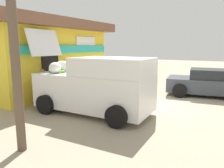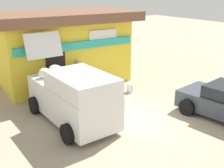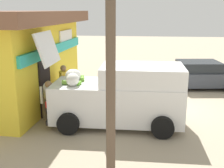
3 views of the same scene
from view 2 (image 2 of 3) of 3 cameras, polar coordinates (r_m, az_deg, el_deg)
ground_plane at (r=10.82m, az=4.75°, el=-6.95°), size 60.00×60.00×0.00m
storefront_bar at (r=14.45m, az=-9.71°, el=7.57°), size 7.31×4.39×3.62m
delivery_van at (r=10.26m, az=-8.03°, el=-2.47°), size 2.12×4.50×3.01m
vendor_standing at (r=12.83m, az=-7.15°, el=1.85°), size 0.57×0.35×1.66m
customer_bending at (r=12.38m, az=-13.20°, el=0.49°), size 0.73×0.64×1.48m
unloaded_banana_pile at (r=13.23m, az=-14.34°, el=-1.69°), size 0.70×0.69×0.39m
paint_bucket at (r=13.32m, az=3.69°, el=-0.80°), size 0.30×0.30×0.41m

